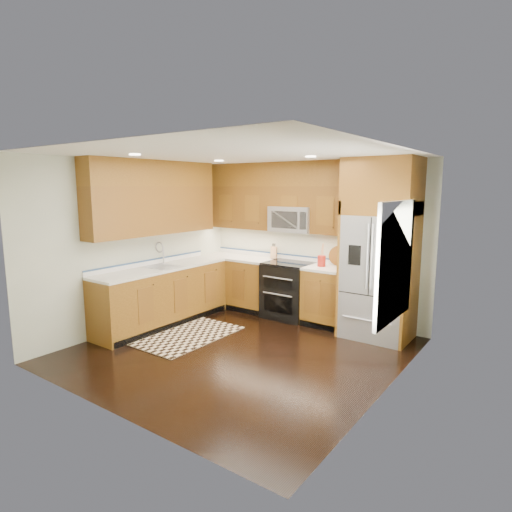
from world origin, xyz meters
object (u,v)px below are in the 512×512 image
Objects in this scene: rug at (188,335)px; knife_block at (274,252)px; range at (288,290)px; refrigerator at (380,249)px; utensil_crock at (322,258)px.

rug is 2.17m from knife_block.
range is 3.54× the size of knife_block.
knife_block is (-1.99, 0.26, -0.25)m from refrigerator.
range is 0.60× the size of rug.
refrigerator is at bearing -1.40° from range.
range is 2.57× the size of utensil_crock.
rug is at bearing -113.86° from range.
range is at bearing 178.60° from refrigerator.
utensil_crock reaches higher than knife_block.
refrigerator reaches higher than knife_block.
refrigerator is 3.08m from rug.
knife_block is at bearing 170.12° from utensil_crock.
range is 1.76m from refrigerator.
knife_block is (0.29, 1.88, 1.04)m from rug.
utensil_crock is (1.32, 1.70, 1.06)m from rug.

